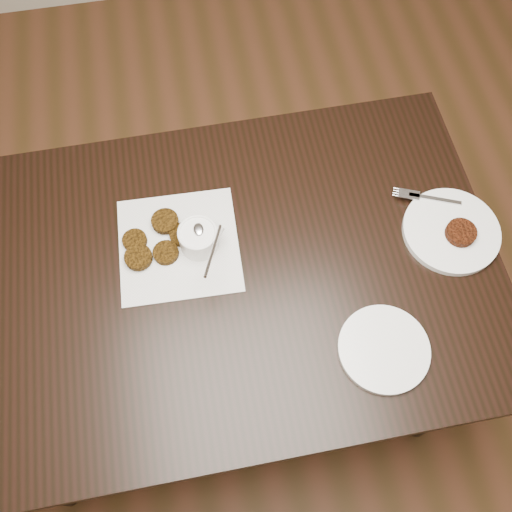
{
  "coord_description": "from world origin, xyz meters",
  "views": [
    {
      "loc": [
        -0.07,
        -0.37,
        1.88
      ],
      "look_at": [
        0.02,
        0.14,
        0.8
      ],
      "focal_mm": 38.84,
      "sensor_mm": 36.0,
      "label": 1
    }
  ],
  "objects_px": {
    "sauce_ramekin": "(197,232)",
    "plate_with_patty": "(452,229)",
    "napkin": "(179,245)",
    "table": "(225,326)",
    "plate_empty": "(384,349)"
  },
  "relations": [
    {
      "from": "sauce_ramekin",
      "to": "plate_with_patty",
      "type": "bearing_deg",
      "value": -7.41
    },
    {
      "from": "napkin",
      "to": "table",
      "type": "bearing_deg",
      "value": -49.16
    },
    {
      "from": "table",
      "to": "sauce_ramekin",
      "type": "distance_m",
      "value": 0.45
    },
    {
      "from": "table",
      "to": "napkin",
      "type": "bearing_deg",
      "value": 130.84
    },
    {
      "from": "plate_with_patty",
      "to": "plate_empty",
      "type": "xyz_separation_m",
      "value": [
        -0.23,
        -0.24,
        -0.01
      ]
    },
    {
      "from": "napkin",
      "to": "sauce_ramekin",
      "type": "xyz_separation_m",
      "value": [
        0.05,
        -0.01,
        0.06
      ]
    },
    {
      "from": "table",
      "to": "sauce_ramekin",
      "type": "relative_size",
      "value": 10.4
    },
    {
      "from": "table",
      "to": "plate_with_patty",
      "type": "bearing_deg",
      "value": 0.17
    },
    {
      "from": "napkin",
      "to": "sauce_ramekin",
      "type": "height_order",
      "value": "sauce_ramekin"
    },
    {
      "from": "plate_empty",
      "to": "plate_with_patty",
      "type": "bearing_deg",
      "value": 46.13
    },
    {
      "from": "table",
      "to": "sauce_ramekin",
      "type": "bearing_deg",
      "value": 108.47
    },
    {
      "from": "napkin",
      "to": "plate_empty",
      "type": "distance_m",
      "value": 0.5
    },
    {
      "from": "napkin",
      "to": "plate_with_patty",
      "type": "relative_size",
      "value": 1.22
    },
    {
      "from": "sauce_ramekin",
      "to": "plate_with_patty",
      "type": "relative_size",
      "value": 0.55
    },
    {
      "from": "napkin",
      "to": "plate_with_patty",
      "type": "distance_m",
      "value": 0.62
    }
  ]
}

